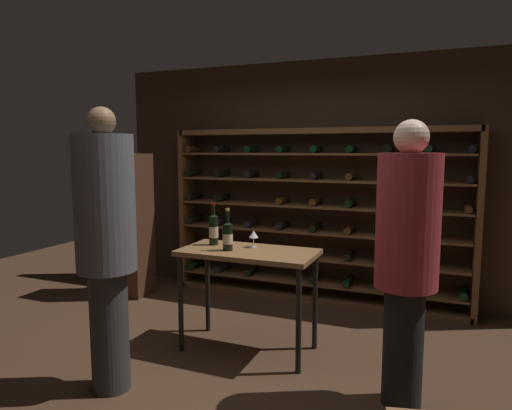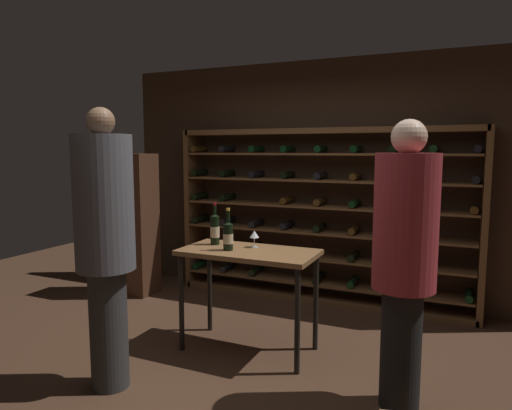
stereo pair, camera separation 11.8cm
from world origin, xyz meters
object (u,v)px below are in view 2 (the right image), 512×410
(wine_rack, at_px, (318,216))
(wine_bottle_amber_reserve, at_px, (228,235))
(person_guest_plum_blouse, at_px, (404,252))
(wine_glass_stemmed_center, at_px, (254,235))
(tasting_table, at_px, (249,262))
(wine_bottle_green_slim, at_px, (215,229))
(person_guest_khaki, at_px, (105,235))
(display_cabinet, at_px, (136,224))

(wine_rack, height_order, wine_bottle_amber_reserve, wine_rack)
(wine_rack, distance_m, person_guest_plum_blouse, 2.18)
(wine_rack, distance_m, wine_glass_stemmed_center, 1.38)
(tasting_table, distance_m, wine_bottle_green_slim, 0.45)
(person_guest_khaki, bearing_deg, display_cabinet, 13.90)
(display_cabinet, bearing_deg, person_guest_plum_blouse, -21.79)
(tasting_table, relative_size, wine_bottle_amber_reserve, 3.21)
(tasting_table, bearing_deg, wine_glass_stemmed_center, 90.61)
(person_guest_khaki, relative_size, wine_glass_stemmed_center, 13.65)
(person_guest_khaki, relative_size, display_cabinet, 1.20)
(wine_rack, bearing_deg, display_cabinet, -163.56)
(display_cabinet, relative_size, wine_bottle_amber_reserve, 4.68)
(wine_rack, bearing_deg, wine_bottle_green_slim, -110.55)
(person_guest_plum_blouse, relative_size, wine_bottle_green_slim, 5.09)
(wine_bottle_green_slim, height_order, wine_glass_stemmed_center, wine_bottle_green_slim)
(wine_glass_stemmed_center, bearing_deg, display_cabinet, 157.86)
(wine_rack, distance_m, wine_bottle_amber_reserve, 1.60)
(wine_glass_stemmed_center, bearing_deg, wine_bottle_green_slim, -174.49)
(person_guest_khaki, xyz_separation_m, wine_bottle_amber_reserve, (0.50, 0.89, -0.11))
(display_cabinet, xyz_separation_m, wine_bottle_amber_reserve, (1.74, -0.96, 0.17))
(tasting_table, relative_size, wine_glass_stemmed_center, 7.79)
(wine_bottle_amber_reserve, bearing_deg, wine_bottle_green_slim, 143.28)
(wine_glass_stemmed_center, bearing_deg, wine_bottle_amber_reserve, -127.64)
(person_guest_plum_blouse, xyz_separation_m, display_cabinet, (-3.17, 1.27, -0.22))
(wine_rack, relative_size, wine_bottle_amber_reserve, 9.46)
(person_guest_khaki, height_order, wine_bottle_green_slim, person_guest_khaki)
(tasting_table, height_order, person_guest_plum_blouse, person_guest_plum_blouse)
(wine_rack, height_order, wine_bottle_green_slim, wine_rack)
(wine_bottle_green_slim, height_order, wine_bottle_amber_reserve, wine_bottle_green_slim)
(wine_bottle_green_slim, bearing_deg, tasting_table, -13.09)
(tasting_table, bearing_deg, wine_bottle_amber_reserve, -153.78)
(tasting_table, relative_size, person_guest_khaki, 0.57)
(person_guest_plum_blouse, relative_size, wine_bottle_amber_reserve, 5.35)
(wine_bottle_amber_reserve, bearing_deg, wine_glass_stemmed_center, 52.36)
(person_guest_plum_blouse, height_order, wine_bottle_amber_reserve, person_guest_plum_blouse)
(person_guest_plum_blouse, distance_m, display_cabinet, 3.42)
(person_guest_plum_blouse, bearing_deg, wine_rack, 19.34)
(display_cabinet, bearing_deg, person_guest_khaki, -56.29)
(person_guest_khaki, relative_size, wine_bottle_amber_reserve, 5.62)
(person_guest_khaki, xyz_separation_m, display_cabinet, (-1.24, 1.85, -0.28))
(display_cabinet, xyz_separation_m, wine_bottle_green_slim, (1.52, -0.80, 0.18))
(display_cabinet, relative_size, wine_bottle_green_slim, 4.45)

